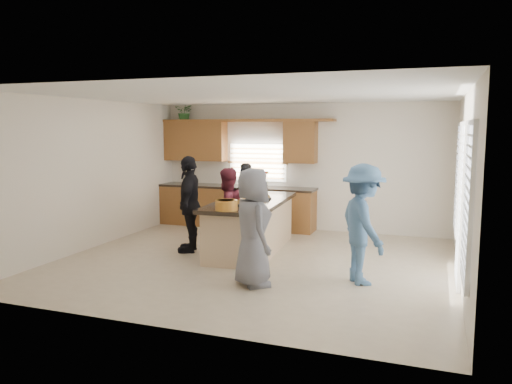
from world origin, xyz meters
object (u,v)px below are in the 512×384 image
at_px(salad_bowl, 226,205).
at_px(woman_left_mid, 227,211).
at_px(woman_right_front, 253,227).
at_px(woman_right_back, 363,224).
at_px(woman_left_front, 190,204).
at_px(woman_left_back, 244,196).
at_px(island, 251,227).

bearing_deg(salad_bowl, woman_left_mid, 113.03).
bearing_deg(woman_right_front, woman_left_mid, -2.67).
height_order(salad_bowl, woman_left_mid, woman_left_mid).
relative_size(woman_right_back, woman_right_front, 1.03).
bearing_deg(woman_left_front, woman_left_back, 158.17).
height_order(woman_left_back, woman_left_mid, woman_left_mid).
height_order(woman_left_back, woman_right_back, woman_right_back).
bearing_deg(woman_left_mid, woman_left_back, -137.69).
xyz_separation_m(woman_left_back, woman_left_front, (-0.17, -2.30, 0.14)).
xyz_separation_m(woman_left_mid, woman_right_front, (1.07, -1.54, 0.07)).
distance_m(woman_left_back, woman_right_front, 4.12).
relative_size(salad_bowl, woman_left_back, 0.24).
relative_size(woman_left_back, woman_right_front, 0.87).
xyz_separation_m(salad_bowl, woman_right_back, (2.19, -0.07, -0.16)).
bearing_deg(woman_right_front, woman_left_back, -14.37).
bearing_deg(woman_left_back, island, 25.92).
relative_size(island, woman_left_mid, 1.78).
distance_m(island, woman_left_mid, 0.58).
height_order(woman_left_mid, woman_left_front, woman_left_front).
relative_size(island, woman_right_front, 1.62).
bearing_deg(woman_left_back, woman_right_back, 45.57).
xyz_separation_m(salad_bowl, woman_left_mid, (-0.35, 0.83, -0.26)).
bearing_deg(woman_left_back, woman_right_front, 24.18).
bearing_deg(island, woman_right_front, -72.70).
bearing_deg(woman_right_back, woman_right_front, 83.15).
xyz_separation_m(island, woman_left_back, (-0.88, 1.90, 0.29)).
relative_size(island, woman_right_back, 1.57).
distance_m(salad_bowl, woman_left_front, 1.33).
xyz_separation_m(island, woman_right_front, (0.73, -1.89, 0.40)).
distance_m(salad_bowl, woman_left_mid, 0.94).
bearing_deg(salad_bowl, island, 90.86).
bearing_deg(island, woman_left_front, -163.07).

